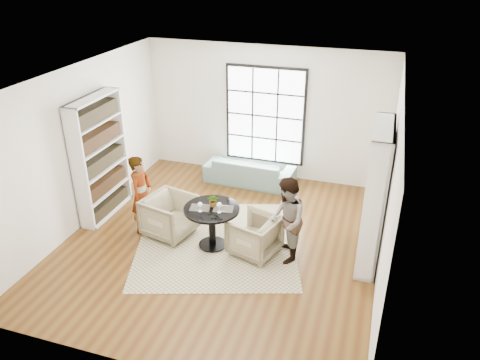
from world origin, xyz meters
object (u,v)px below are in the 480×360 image
(person_right, at_px, (286,220))
(armchair_left, at_px, (170,216))
(pedestal_table, at_px, (212,219))
(wine_glass_right, at_px, (219,205))
(wine_glass_left, at_px, (200,205))
(flower_centerpiece, at_px, (214,200))
(armchair_right, at_px, (254,235))
(sofa, at_px, (250,171))
(person_left, at_px, (141,194))

(person_right, bearing_deg, armchair_left, -111.58)
(pedestal_table, distance_m, wine_glass_right, 0.41)
(pedestal_table, relative_size, wine_glass_left, 5.47)
(flower_centerpiece, bearing_deg, armchair_right, -3.33)
(flower_centerpiece, bearing_deg, pedestal_table, -99.01)
(sofa, height_order, flower_centerpiece, flower_centerpiece)
(person_left, height_order, flower_centerpiece, person_left)
(person_left, distance_m, wine_glass_right, 1.63)
(person_left, distance_m, wine_glass_left, 1.33)
(armchair_left, bearing_deg, wine_glass_right, -88.96)
(sofa, height_order, wine_glass_right, wine_glass_right)
(pedestal_table, bearing_deg, wine_glass_left, -130.80)
(sofa, relative_size, armchair_right, 2.57)
(wine_glass_left, bearing_deg, armchair_right, 12.07)
(person_left, distance_m, flower_centerpiece, 1.45)
(pedestal_table, bearing_deg, armchair_right, 2.03)
(pedestal_table, relative_size, sofa, 0.49)
(sofa, xyz_separation_m, person_left, (-1.34, -2.50, 0.46))
(sofa, distance_m, armchair_left, 2.62)
(wine_glass_left, relative_size, wine_glass_right, 0.92)
(pedestal_table, xyz_separation_m, person_left, (-1.43, 0.13, 0.19))
(person_right, bearing_deg, flower_centerpiece, -110.80)
(person_right, bearing_deg, armchair_right, -108.87)
(wine_glass_left, bearing_deg, person_right, 7.60)
(wine_glass_left, distance_m, flower_centerpiece, 0.29)
(sofa, xyz_separation_m, person_right, (1.41, -2.60, 0.46))
(armchair_right, bearing_deg, person_left, -76.18)
(armchair_left, bearing_deg, person_right, -79.34)
(armchair_left, distance_m, person_right, 2.23)
(armchair_right, bearing_deg, person_right, 106.52)
(sofa, bearing_deg, wine_glass_left, 91.42)
(armchair_right, relative_size, wine_glass_left, 4.36)
(pedestal_table, xyz_separation_m, person_right, (1.32, 0.03, 0.19))
(person_right, height_order, wine_glass_right, person_right)
(armchair_left, height_order, person_right, person_right)
(armchair_right, relative_size, flower_centerpiece, 3.43)
(wine_glass_right, bearing_deg, sofa, 95.63)
(wine_glass_right, xyz_separation_m, flower_centerpiece, (-0.17, 0.17, -0.03))
(armchair_right, bearing_deg, armchair_left, -77.08)
(armchair_left, bearing_deg, armchair_right, -80.24)
(person_right, relative_size, wine_glass_right, 7.77)
(pedestal_table, distance_m, person_right, 1.33)
(wine_glass_left, distance_m, wine_glass_right, 0.33)
(sofa, bearing_deg, person_right, 120.95)
(armchair_right, xyz_separation_m, person_left, (-2.20, 0.10, 0.40))
(sofa, distance_m, armchair_right, 2.74)
(wine_glass_right, bearing_deg, person_left, 171.82)
(armchair_left, bearing_deg, sofa, -4.18)
(wine_glass_right, distance_m, flower_centerpiece, 0.24)
(armchair_right, distance_m, wine_glass_left, 1.09)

